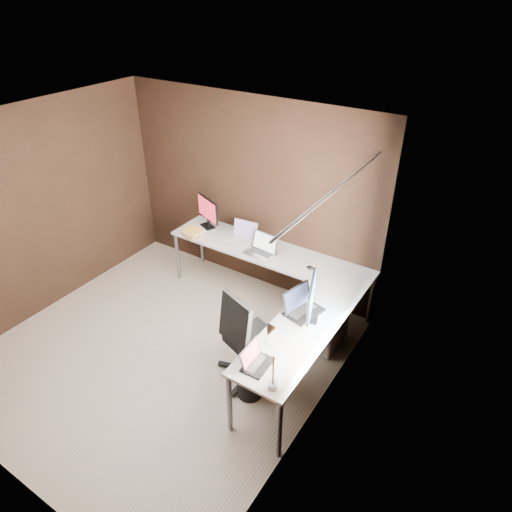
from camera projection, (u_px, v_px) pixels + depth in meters
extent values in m
cube|color=beige|center=(162.00, 352.00, 5.16)|extent=(3.60, 3.60, 0.00)
cube|color=white|center=(130.00, 133.00, 3.83)|extent=(3.60, 3.60, 0.00)
cube|color=black|center=(249.00, 195.00, 5.78)|extent=(3.60, 0.00, 2.50)
cube|color=black|center=(36.00, 214.00, 5.32)|extent=(0.00, 3.60, 2.50)
cube|color=black|center=(312.00, 323.00, 3.67)|extent=(0.00, 3.60, 2.50)
cube|color=white|center=(331.00, 281.00, 3.82)|extent=(0.00, 1.00, 1.30)
cube|color=orange|center=(284.00, 348.00, 3.42)|extent=(0.01, 0.35, 2.00)
cube|color=orange|center=(357.00, 261.00, 4.46)|extent=(0.01, 0.35, 2.00)
cylinder|color=slate|center=(336.00, 188.00, 3.40)|extent=(0.02, 1.90, 0.02)
cube|color=silver|center=(268.00, 252.00, 5.63)|extent=(2.65, 0.60, 0.03)
cube|color=silver|center=(298.00, 333.00, 4.36)|extent=(0.60, 1.65, 0.03)
cylinder|color=slate|center=(178.00, 256.00, 6.23)|extent=(0.05, 0.05, 0.70)
cylinder|color=slate|center=(202.00, 240.00, 6.60)|extent=(0.05, 0.05, 0.70)
cylinder|color=slate|center=(229.00, 403.00, 4.11)|extent=(0.05, 0.05, 0.70)
cylinder|color=slate|center=(279.00, 429.00, 3.87)|extent=(0.05, 0.05, 0.70)
cylinder|color=slate|center=(371.00, 299.00, 5.42)|extent=(0.05, 0.05, 0.70)
cube|color=silver|center=(323.00, 320.00, 5.16)|extent=(0.42, 0.50, 0.60)
cube|color=black|center=(208.00, 226.00, 6.15)|extent=(0.24, 0.20, 0.01)
cube|color=black|center=(209.00, 222.00, 6.13)|extent=(0.05, 0.04, 0.09)
cube|color=black|center=(208.00, 209.00, 6.03)|extent=(0.44, 0.20, 0.30)
cube|color=red|center=(207.00, 209.00, 6.02)|extent=(0.41, 0.17, 0.27)
cube|color=black|center=(311.00, 317.00, 4.52)|extent=(0.19, 0.23, 0.01)
cube|color=black|center=(310.00, 313.00, 4.50)|extent=(0.04, 0.05, 0.09)
cube|color=black|center=(311.00, 296.00, 4.39)|extent=(0.21, 0.50, 0.33)
cube|color=blue|center=(313.00, 296.00, 4.39)|extent=(0.18, 0.46, 0.30)
cube|color=silver|center=(242.00, 239.00, 5.85)|extent=(0.36, 0.27, 0.02)
cube|color=silver|center=(245.00, 229.00, 5.85)|extent=(0.34, 0.10, 0.21)
cube|color=slate|center=(245.00, 229.00, 5.85)|extent=(0.30, 0.08, 0.18)
cube|color=silver|center=(260.00, 254.00, 5.55)|extent=(0.39, 0.29, 0.02)
cube|color=silver|center=(265.00, 242.00, 5.55)|extent=(0.37, 0.11, 0.23)
cube|color=silver|center=(265.00, 242.00, 5.54)|extent=(0.33, 0.09, 0.20)
cube|color=black|center=(304.00, 312.00, 4.60)|extent=(0.35, 0.44, 0.02)
cube|color=black|center=(297.00, 297.00, 4.59)|extent=(0.16, 0.39, 0.24)
cube|color=#151B31|center=(297.00, 298.00, 4.59)|extent=(0.14, 0.34, 0.20)
cube|color=black|center=(258.00, 365.00, 3.98)|extent=(0.21, 0.29, 0.02)
cube|color=black|center=(250.00, 353.00, 3.96)|extent=(0.07, 0.29, 0.18)
cube|color=#CC4C5F|center=(251.00, 354.00, 3.96)|extent=(0.05, 0.25, 0.15)
cube|color=tan|center=(193.00, 234.00, 5.95)|extent=(0.33, 0.29, 0.03)
cube|color=gold|center=(193.00, 233.00, 5.93)|extent=(0.29, 0.25, 0.02)
cube|color=silver|center=(193.00, 231.00, 5.92)|extent=(0.30, 0.25, 0.02)
cube|color=gold|center=(192.00, 230.00, 5.91)|extent=(0.26, 0.21, 0.02)
ellipsoid|color=black|center=(198.00, 236.00, 5.90)|extent=(0.09, 0.06, 0.03)
ellipsoid|color=black|center=(310.00, 268.00, 5.27)|extent=(0.10, 0.07, 0.04)
cylinder|color=slate|center=(273.00, 386.00, 3.75)|extent=(0.08, 0.08, 0.06)
cylinder|color=slate|center=(273.00, 370.00, 3.65)|extent=(0.02, 0.02, 0.31)
cylinder|color=slate|center=(270.00, 346.00, 3.58)|extent=(0.02, 0.17, 0.23)
cone|color=slate|center=(270.00, 331.00, 3.61)|extent=(0.10, 0.12, 0.13)
cylinder|color=slate|center=(254.00, 356.00, 4.75)|extent=(0.06, 0.06, 0.38)
cube|color=black|center=(254.00, 340.00, 4.63)|extent=(0.59, 0.59, 0.08)
cube|color=black|center=(235.00, 322.00, 4.33)|extent=(0.44, 0.25, 0.51)
cylinder|color=black|center=(250.00, 383.00, 4.57)|extent=(0.29, 0.29, 0.30)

